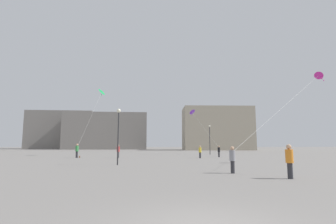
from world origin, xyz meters
TOP-DOWN VIEW (x-y plane):
  - person_in_green at (-11.76, 28.90)m, footprint 0.41×0.41m
  - person_in_black at (7.55, 29.95)m, footprint 0.35×0.35m
  - person_in_grey at (3.70, 10.51)m, footprint 0.37×0.37m
  - person_in_orange at (6.01, 7.88)m, footprint 0.40×0.40m
  - person_in_red at (-6.23, 28.34)m, footprint 0.38×0.38m
  - person_in_yellow at (4.49, 27.54)m, footprint 0.35×0.35m
  - kite_emerald_diamond at (-10.07, 34.96)m, footprint 2.39×6.88m
  - kite_magenta_diamond at (14.61, 17.98)m, footprint 11.69×8.19m
  - kite_violet_diamond at (4.81, 36.84)m, footprint 3.47×7.65m
  - building_left_hall at (-37.00, 92.72)m, footprint 24.15×15.06m
  - building_centre_hall at (-19.00, 86.56)m, footprint 28.56×17.55m
  - building_right_hall at (17.00, 71.18)m, footprint 20.47×11.32m
  - lamppost_east at (8.01, 38.24)m, footprint 0.36×0.36m
  - lamppost_west at (-4.55, 17.16)m, footprint 0.36×0.36m
  - handbag_beside_flyer at (-11.41, 29.00)m, footprint 0.22×0.35m

SIDE VIEW (x-z plane):
  - handbag_beside_flyer at x=-11.41m, z-range 0.00..0.24m
  - person_in_black at x=7.55m, z-range 0.08..1.66m
  - person_in_yellow at x=4.49m, z-range 0.08..1.69m
  - person_in_grey at x=3.70m, z-range 0.08..1.77m
  - person_in_red at x=-6.23m, z-range 0.08..1.83m
  - person_in_orange at x=6.01m, z-range 0.09..1.90m
  - person_in_green at x=-11.76m, z-range 0.09..1.95m
  - lamppost_west at x=-4.55m, z-range 0.85..5.83m
  - lamppost_east at x=8.01m, z-range 0.86..5.95m
  - building_centre_hall at x=-19.00m, z-range 0.00..12.44m
  - building_right_hall at x=17.00m, z-range 0.00..12.79m
  - building_left_hall at x=-37.00m, z-range 0.00..13.82m
  - kite_violet_diamond at x=4.81m, z-range 4.02..10.43m
  - kite_magenta_diamond at x=14.61m, z-range 4.55..12.21m
  - kite_emerald_diamond at x=-10.07m, z-range 5.44..14.92m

